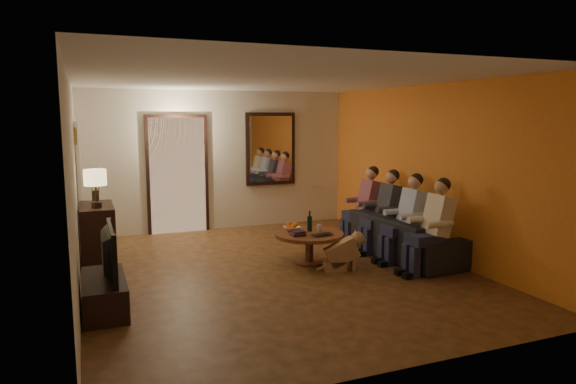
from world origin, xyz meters
name	(u,v)px	position (x,y,z in m)	size (l,w,h in m)	color
floor	(276,271)	(0.00, 0.00, 0.00)	(5.00, 6.00, 0.01)	#3C2710
ceiling	(275,79)	(0.00, 0.00, 2.60)	(5.00, 6.00, 0.01)	white
back_wall	(220,161)	(0.00, 3.00, 1.30)	(5.00, 0.02, 2.60)	beige
front_wall	(406,218)	(0.00, -3.00, 1.30)	(5.00, 0.02, 2.60)	beige
left_wall	(74,187)	(-2.50, 0.00, 1.30)	(0.02, 6.00, 2.60)	beige
right_wall	(429,171)	(2.50, 0.00, 1.30)	(0.02, 6.00, 2.60)	beige
orange_accent	(429,171)	(2.49, 0.00, 1.30)	(0.01, 6.00, 2.60)	orange
kitchen_doorway	(178,176)	(-0.80, 2.98, 1.05)	(1.00, 0.06, 2.10)	#FFE0A5
door_trim	(178,176)	(-0.80, 2.97, 1.05)	(1.12, 0.04, 2.22)	black
fridge_glimpse	(191,183)	(-0.55, 2.98, 0.90)	(0.45, 0.03, 1.70)	silver
mirror_frame	(271,149)	(1.00, 2.96, 1.50)	(1.00, 0.05, 1.40)	black
mirror_glass	(271,149)	(1.00, 2.93, 1.50)	(0.86, 0.02, 1.26)	white
white_door	(80,186)	(-2.46, 2.30, 1.02)	(0.06, 0.85, 2.04)	white
framed_art	(75,136)	(-2.47, 1.30, 1.85)	(0.03, 0.28, 0.24)	#B28C33
art_canvas	(77,136)	(-2.46, 1.30, 1.85)	(0.01, 0.22, 0.18)	brown
dresser	(98,235)	(-2.25, 1.25, 0.44)	(0.45, 0.98, 0.87)	black
table_lamp	(96,188)	(-2.25, 1.03, 1.14)	(0.30, 0.30, 0.54)	beige
flower_vase	(95,188)	(-2.25, 1.47, 1.09)	(0.14, 0.14, 0.44)	red
tv_stand	(104,294)	(-2.25, -0.65, 0.18)	(0.45, 1.09, 0.36)	black
tv	(102,253)	(-2.25, -0.65, 0.65)	(0.13, 1.00, 0.57)	black
sofa	(402,236)	(2.06, 0.03, 0.32)	(0.85, 2.16, 0.63)	black
person_a	(434,230)	(1.96, -0.87, 0.60)	(0.60, 0.40, 1.20)	tan
person_b	(408,222)	(1.96, -0.27, 0.60)	(0.60, 0.40, 1.20)	tan
person_c	(386,215)	(1.96, 0.33, 0.60)	(0.60, 0.40, 1.20)	tan
person_d	(366,208)	(1.96, 0.93, 0.60)	(0.60, 0.40, 1.20)	tan
dog	(342,251)	(0.86, -0.30, 0.28)	(0.56, 0.24, 0.56)	#A9704E
coffee_table	(309,248)	(0.59, 0.20, 0.23)	(1.00, 1.00, 0.45)	brown
bowl	(292,229)	(0.41, 0.42, 0.48)	(0.26, 0.26, 0.06)	white
oranges	(292,224)	(0.41, 0.42, 0.55)	(0.20, 0.20, 0.08)	#DC5A12
wine_bottle	(310,221)	(0.64, 0.30, 0.60)	(0.07, 0.07, 0.31)	black
wine_glass	(319,228)	(0.77, 0.25, 0.50)	(0.06, 0.06, 0.10)	silver
book_stack	(298,233)	(0.37, 0.10, 0.48)	(0.20, 0.15, 0.07)	black
laptop	(324,235)	(0.69, -0.08, 0.46)	(0.33, 0.21, 0.03)	black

